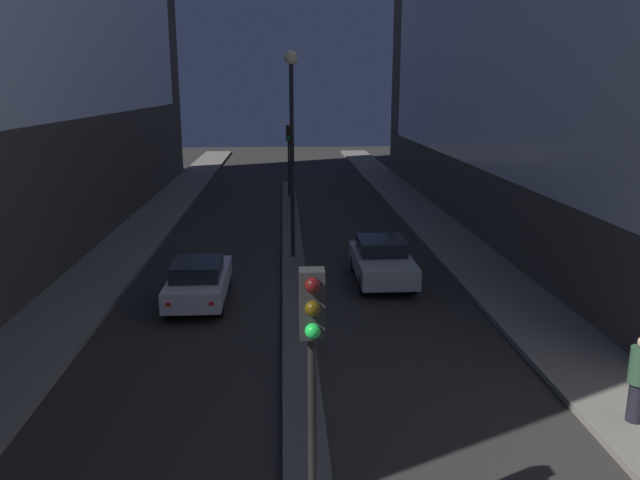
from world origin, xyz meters
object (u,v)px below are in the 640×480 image
at_px(traffic_light_near, 312,354).
at_px(car_right_lane, 382,261).
at_px(car_left_lane, 199,280).
at_px(traffic_light_mid, 289,144).
at_px(street_lamp, 292,120).
at_px(pedestrian_on_right_sidewalk, 639,378).

height_order(traffic_light_near, car_right_lane, traffic_light_near).
height_order(car_left_lane, car_right_lane, car_right_lane).
height_order(traffic_light_mid, street_lamp, street_lamp).
relative_size(car_left_lane, car_right_lane, 1.01).
xyz_separation_m(traffic_light_near, car_right_lane, (3.03, 13.20, -2.53)).
relative_size(traffic_light_mid, car_right_lane, 1.03).
height_order(traffic_light_near, car_left_lane, traffic_light_near).
height_order(traffic_light_near, street_lamp, street_lamp).
bearing_deg(street_lamp, traffic_light_near, -90.00).
height_order(traffic_light_near, pedestrian_on_right_sidewalk, traffic_light_near).
relative_size(street_lamp, pedestrian_on_right_sidewalk, 4.33).
height_order(traffic_light_mid, pedestrian_on_right_sidewalk, traffic_light_mid).
xyz_separation_m(traffic_light_mid, car_right_lane, (3.03, -16.68, -2.53)).
distance_m(traffic_light_near, car_left_lane, 12.08).
bearing_deg(traffic_light_mid, car_right_lane, -79.70).
height_order(car_right_lane, pedestrian_on_right_sidewalk, pedestrian_on_right_sidewalk).
relative_size(traffic_light_near, car_left_lane, 1.02).
xyz_separation_m(traffic_light_mid, pedestrian_on_right_sidewalk, (6.57, -26.50, -2.20)).
relative_size(car_right_lane, pedestrian_on_right_sidewalk, 2.30).
bearing_deg(car_right_lane, traffic_light_near, -102.93).
distance_m(street_lamp, car_left_lane, 7.36).
bearing_deg(traffic_light_near, street_lamp, 90.00).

